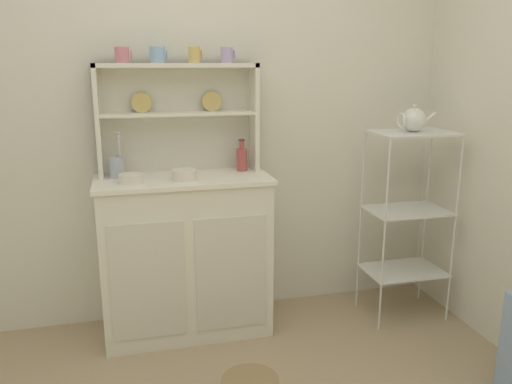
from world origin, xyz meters
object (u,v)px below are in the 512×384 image
Objects in this scene: bakers_rack at (408,205)px; cup_rose_0 at (122,55)px; bowl_mixing_large at (131,178)px; jam_bottle at (242,158)px; hutch_shelf_unit at (177,109)px; hutch_cabinet at (186,254)px; utensil_jar at (116,167)px; porcelain_teapot at (414,120)px.

bakers_rack is 1.83m from cup_rose_0.
jam_bottle is (0.63, 0.16, 0.05)m from bowl_mixing_large.
cup_rose_0 is (-0.28, -0.04, 0.29)m from hutch_shelf_unit.
cup_rose_0 reaches higher than bakers_rack.
hutch_cabinet is 10.87× the size of cup_rose_0.
jam_bottle is (0.35, 0.09, 0.52)m from hutch_cabinet.
jam_bottle is 0.70m from utensil_jar.
jam_bottle is at bearing 167.30° from bakers_rack.
porcelain_teapot is (1.31, -0.29, -0.07)m from hutch_shelf_unit.
bowl_mixing_large is 0.70× the size of jam_bottle.
bakers_rack is 8.76× the size of bowl_mixing_large.
bowl_mixing_large is at bearing -88.35° from cup_rose_0.
jam_bottle is at bearing -12.09° from hutch_shelf_unit.
bakers_rack is (1.31, -0.29, -0.57)m from hutch_shelf_unit.
utensil_jar is (-1.66, 0.21, 0.27)m from bakers_rack.
hutch_cabinet is 0.55m from bowl_mixing_large.
hutch_cabinet is 1.34m from bakers_rack.
utensil_jar is (-0.35, 0.08, 0.51)m from hutch_cabinet.
porcelain_teapot is at bearing -5.67° from hutch_cabinet.
hutch_shelf_unit is at bearing 7.88° from cup_rose_0.
utensil_jar is at bearing 167.38° from hutch_cabinet.
bowl_mixing_large is (-1.59, 0.06, 0.23)m from bakers_rack.
jam_bottle is 0.73× the size of utensil_jar.
bakers_rack reaches higher than jam_bottle.
hutch_cabinet is 5.16× the size of jam_bottle.
cup_rose_0 is at bearing 91.65° from bowl_mixing_large.
hutch_shelf_unit is at bearing 167.45° from porcelain_teapot.
cup_rose_0 is 0.67× the size of bowl_mixing_large.
utensil_jar is at bearing -166.63° from hutch_shelf_unit.
utensil_jar is at bearing 172.85° from bakers_rack.
porcelain_teapot reaches higher than bakers_rack.
utensil_jar reaches higher than jam_bottle.
hutch_shelf_unit is 0.46m from jam_bottle.
utensil_jar reaches higher than bakers_rack.
bakers_rack is at bearing -12.53° from hutch_shelf_unit.
porcelain_teapot is at bearing -9.01° from cup_rose_0.
hutch_cabinet is at bearing -166.17° from jam_bottle.
porcelain_teapot is at bearing -180.00° from bakers_rack.
jam_bottle is at bearing 13.83° from hutch_cabinet.
bowl_mixing_large is (0.01, -0.20, -0.62)m from cup_rose_0.
utensil_jar is at bearing -146.78° from cup_rose_0.
bowl_mixing_large is (-0.28, -0.23, -0.33)m from hutch_shelf_unit.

